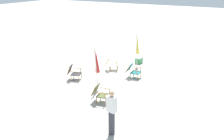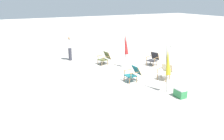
{
  "view_description": "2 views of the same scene",
  "coord_description": "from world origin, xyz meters",
  "px_view_note": "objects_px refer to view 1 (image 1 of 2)",
  "views": [
    {
      "loc": [
        11.28,
        6.84,
        5.1
      ],
      "look_at": [
        0.64,
        0.81,
        0.79
      ],
      "focal_mm": 42.0,
      "sensor_mm": 36.0,
      "label": 1
    },
    {
      "loc": [
        -9.54,
        6.96,
        3.99
      ],
      "look_at": [
        -0.22,
        2.2,
        0.56
      ],
      "focal_mm": 35.0,
      "sensor_mm": 36.0,
      "label": 2
    }
  ],
  "objects_px": {
    "beach_chair_front_right": "(100,93)",
    "beach_chair_back_left": "(111,63)",
    "umbrella_furled_yellow": "(137,44)",
    "person_near_chairs": "(112,112)",
    "umbrella_furled_red": "(97,62)",
    "beach_chair_back_right": "(73,72)",
    "beach_chair_mid_center": "(133,70)",
    "cooler_box": "(139,60)"
  },
  "relations": [
    {
      "from": "beach_chair_mid_center",
      "to": "umbrella_furled_yellow",
      "type": "height_order",
      "value": "umbrella_furled_yellow"
    },
    {
      "from": "beach_chair_front_right",
      "to": "beach_chair_back_right",
      "type": "xyz_separation_m",
      "value": [
        -1.56,
        -2.62,
        0.0
      ]
    },
    {
      "from": "cooler_box",
      "to": "beach_chair_mid_center",
      "type": "bearing_deg",
      "value": 16.72
    },
    {
      "from": "beach_chair_back_left",
      "to": "umbrella_furled_yellow",
      "type": "distance_m",
      "value": 1.93
    },
    {
      "from": "umbrella_furled_red",
      "to": "cooler_box",
      "type": "xyz_separation_m",
      "value": [
        -4.73,
        0.11,
        -1.18
      ]
    },
    {
      "from": "beach_chair_mid_center",
      "to": "cooler_box",
      "type": "xyz_separation_m",
      "value": [
        -2.52,
        -0.76,
        -0.22
      ]
    },
    {
      "from": "beach_chair_mid_center",
      "to": "person_near_chairs",
      "type": "height_order",
      "value": "person_near_chairs"
    },
    {
      "from": "beach_chair_back_right",
      "to": "umbrella_furled_yellow",
      "type": "relative_size",
      "value": 0.4
    },
    {
      "from": "beach_chair_back_right",
      "to": "umbrella_furled_red",
      "type": "relative_size",
      "value": 0.4
    },
    {
      "from": "beach_chair_front_right",
      "to": "umbrella_furled_yellow",
      "type": "xyz_separation_m",
      "value": [
        -5.15,
        -0.59,
        0.96
      ]
    },
    {
      "from": "umbrella_furled_yellow",
      "to": "cooler_box",
      "type": "bearing_deg",
      "value": -167.02
    },
    {
      "from": "umbrella_furled_red",
      "to": "beach_chair_back_right",
      "type": "bearing_deg",
      "value": -103.53
    },
    {
      "from": "beach_chair_mid_center",
      "to": "umbrella_furled_red",
      "type": "distance_m",
      "value": 2.56
    },
    {
      "from": "beach_chair_back_left",
      "to": "person_near_chairs",
      "type": "relative_size",
      "value": 0.55
    },
    {
      "from": "beach_chair_front_right",
      "to": "beach_chair_back_left",
      "type": "height_order",
      "value": "beach_chair_front_right"
    },
    {
      "from": "beach_chair_mid_center",
      "to": "cooler_box",
      "type": "bearing_deg",
      "value": -163.28
    },
    {
      "from": "beach_chair_back_left",
      "to": "umbrella_furled_yellow",
      "type": "height_order",
      "value": "umbrella_furled_yellow"
    },
    {
      "from": "beach_chair_back_left",
      "to": "umbrella_furled_red",
      "type": "relative_size",
      "value": 0.43
    },
    {
      "from": "beach_chair_front_right",
      "to": "umbrella_furled_yellow",
      "type": "relative_size",
      "value": 0.38
    },
    {
      "from": "beach_chair_front_right",
      "to": "umbrella_furled_red",
      "type": "relative_size",
      "value": 0.38
    },
    {
      "from": "umbrella_furled_yellow",
      "to": "person_near_chairs",
      "type": "xyz_separation_m",
      "value": [
        7.07,
        2.27,
        -0.55
      ]
    },
    {
      "from": "beach_chair_back_right",
      "to": "person_near_chairs",
      "type": "relative_size",
      "value": 0.52
    },
    {
      "from": "beach_chair_back_right",
      "to": "beach_chair_back_left",
      "type": "relative_size",
      "value": 0.94
    },
    {
      "from": "umbrella_furled_red",
      "to": "cooler_box",
      "type": "distance_m",
      "value": 4.88
    },
    {
      "from": "umbrella_furled_red",
      "to": "beach_chair_mid_center",
      "type": "bearing_deg",
      "value": 158.69
    },
    {
      "from": "beach_chair_mid_center",
      "to": "umbrella_furled_red",
      "type": "xyz_separation_m",
      "value": [
        2.22,
        -0.86,
        0.96
      ]
    },
    {
      "from": "beach_chair_front_right",
      "to": "umbrella_furled_yellow",
      "type": "bearing_deg",
      "value": -173.47
    },
    {
      "from": "umbrella_furled_red",
      "to": "umbrella_furled_yellow",
      "type": "relative_size",
      "value": 1.0
    },
    {
      "from": "beach_chair_back_right",
      "to": "beach_chair_mid_center",
      "type": "height_order",
      "value": "beach_chair_back_right"
    },
    {
      "from": "beach_chair_front_right",
      "to": "beach_chair_mid_center",
      "type": "relative_size",
      "value": 1.01
    },
    {
      "from": "beach_chair_back_right",
      "to": "cooler_box",
      "type": "bearing_deg",
      "value": 156.65
    },
    {
      "from": "beach_chair_back_right",
      "to": "umbrella_furled_red",
      "type": "distance_m",
      "value": 2.04
    },
    {
      "from": "beach_chair_front_right",
      "to": "beach_chair_back_right",
      "type": "relative_size",
      "value": 0.95
    },
    {
      "from": "beach_chair_front_right",
      "to": "beach_chair_back_left",
      "type": "xyz_separation_m",
      "value": [
        -3.84,
        -1.64,
        -0.0
      ]
    },
    {
      "from": "beach_chair_front_right",
      "to": "beach_chair_mid_center",
      "type": "xyz_separation_m",
      "value": [
        -3.35,
        0.0,
        -0.0
      ]
    },
    {
      "from": "beach_chair_back_left",
      "to": "person_near_chairs",
      "type": "bearing_deg",
      "value": 29.95
    },
    {
      "from": "beach_chair_mid_center",
      "to": "cooler_box",
      "type": "distance_m",
      "value": 2.64
    },
    {
      "from": "beach_chair_front_right",
      "to": "cooler_box",
      "type": "bearing_deg",
      "value": -172.67
    },
    {
      "from": "beach_chair_front_right",
      "to": "beach_chair_back_right",
      "type": "distance_m",
      "value": 3.05
    },
    {
      "from": "cooler_box",
      "to": "person_near_chairs",
      "type": "bearing_deg",
      "value": 17.38
    },
    {
      "from": "umbrella_furled_red",
      "to": "person_near_chairs",
      "type": "relative_size",
      "value": 1.29
    },
    {
      "from": "beach_chair_back_right",
      "to": "beach_chair_back_left",
      "type": "distance_m",
      "value": 2.49
    }
  ]
}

